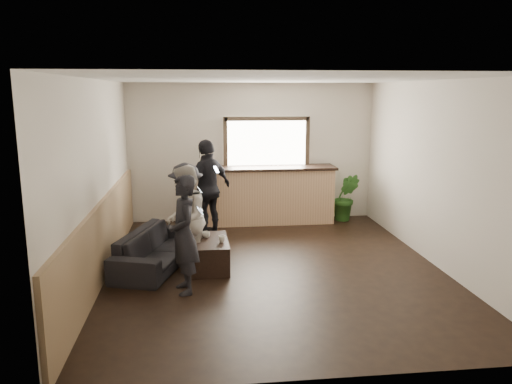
{
  "coord_description": "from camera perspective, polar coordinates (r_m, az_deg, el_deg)",
  "views": [
    {
      "loc": [
        -1.08,
        -7.11,
        2.63
      ],
      "look_at": [
        -0.21,
        0.4,
        1.1
      ],
      "focal_mm": 35.0,
      "sensor_mm": 36.0,
      "label": 1
    }
  ],
  "objects": [
    {
      "name": "bar_counter",
      "position": [
        10.1,
        1.39,
        0.07
      ],
      "size": [
        2.7,
        0.68,
        2.13
      ],
      "color": "tan",
      "rests_on": "ground"
    },
    {
      "name": "person_c",
      "position": [
        8.16,
        -7.96,
        -1.96
      ],
      "size": [
        0.72,
        1.06,
        1.51
      ],
      "rotation": [
        0.0,
        0.0,
        -1.4
      ],
      "color": "black",
      "rests_on": "ground"
    },
    {
      "name": "person_b",
      "position": [
        7.44,
        -8.09,
        -3.01
      ],
      "size": [
        0.69,
        0.84,
        1.58
      ],
      "rotation": [
        0.0,
        0.0,
        -1.7
      ],
      "color": "#B4ACA3",
      "rests_on": "ground"
    },
    {
      "name": "ground",
      "position": [
        7.66,
        1.95,
        -8.67
      ],
      "size": [
        5.0,
        6.0,
        0.01
      ],
      "primitive_type": "cube",
      "color": "black"
    },
    {
      "name": "person_d",
      "position": [
        9.13,
        -5.5,
        0.41
      ],
      "size": [
        1.07,
        1.03,
        1.79
      ],
      "rotation": [
        0.0,
        0.0,
        -2.4
      ],
      "color": "black",
      "rests_on": "ground"
    },
    {
      "name": "coffee_table",
      "position": [
        7.63,
        -5.3,
        -7.04
      ],
      "size": [
        0.56,
        0.99,
        0.44
      ],
      "primitive_type": "cube",
      "rotation": [
        0.0,
        0.0,
        0.02
      ],
      "color": "black",
      "rests_on": "ground"
    },
    {
      "name": "person_a",
      "position": [
        6.62,
        -8.26,
        -4.85
      ],
      "size": [
        0.52,
        0.65,
        1.58
      ],
      "rotation": [
        0.0,
        0.0,
        -1.33
      ],
      "color": "black",
      "rests_on": "ground"
    },
    {
      "name": "cup_a",
      "position": [
        7.68,
        -5.71,
        -4.87
      ],
      "size": [
        0.12,
        0.12,
        0.09
      ],
      "primitive_type": "imported",
      "rotation": [
        0.0,
        0.0,
        4.79
      ],
      "color": "silver",
      "rests_on": "coffee_table"
    },
    {
      "name": "room_shell",
      "position": [
        7.21,
        -3.78,
        2.13
      ],
      "size": [
        5.01,
        6.01,
        2.8
      ],
      "color": "silver",
      "rests_on": "ground"
    },
    {
      "name": "potted_plant",
      "position": [
        10.43,
        10.2,
        -0.58
      ],
      "size": [
        0.63,
        0.55,
        0.98
      ],
      "primitive_type": "imported",
      "rotation": [
        0.0,
        0.0,
        -0.24
      ],
      "color": "#2D6623",
      "rests_on": "ground"
    },
    {
      "name": "cup_b",
      "position": [
        7.43,
        -3.93,
        -5.38
      ],
      "size": [
        0.11,
        0.11,
        0.1
      ],
      "primitive_type": "imported",
      "rotation": [
        0.0,
        0.0,
        3.18
      ],
      "color": "silver",
      "rests_on": "coffee_table"
    },
    {
      "name": "sofa",
      "position": [
        7.8,
        -11.27,
        -6.34
      ],
      "size": [
        1.29,
        2.05,
        0.56
      ],
      "primitive_type": "imported",
      "rotation": [
        0.0,
        0.0,
        1.27
      ],
      "color": "black",
      "rests_on": "ground"
    }
  ]
}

